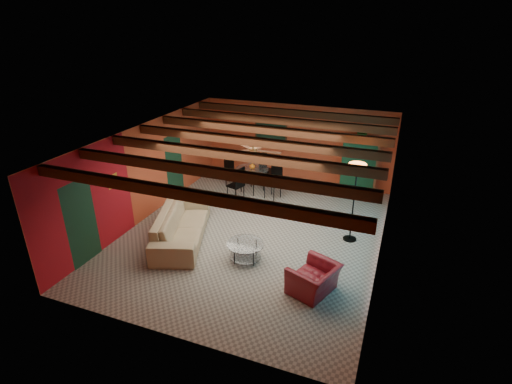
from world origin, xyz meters
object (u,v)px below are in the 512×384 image
at_px(vase, 252,157).
at_px(armchair, 314,279).
at_px(sofa, 182,225).
at_px(armoire, 359,167).
at_px(potted_plant, 363,132).
at_px(dining_table, 252,176).
at_px(floor_lamp, 354,203).
at_px(coffee_table, 245,251).

bearing_deg(vase, armchair, -54.67).
xyz_separation_m(sofa, armoire, (3.84, 4.61, 0.50)).
xyz_separation_m(armoire, potted_plant, (0.00, 0.00, 1.17)).
height_order(dining_table, potted_plant, potted_plant).
bearing_deg(floor_lamp, coffee_table, -139.68).
relative_size(dining_table, armoire, 1.18).
xyz_separation_m(coffee_table, vase, (-1.33, 3.83, 0.99)).
bearing_deg(potted_plant, sofa, -129.78).
height_order(coffee_table, armoire, armoire).
bearing_deg(vase, dining_table, 0.00).
relative_size(armoire, potted_plant, 3.52).
distance_m(armoire, potted_plant, 1.17).
bearing_deg(sofa, vase, -29.03).
height_order(coffee_table, dining_table, dining_table).
bearing_deg(coffee_table, sofa, 171.00).
distance_m(dining_table, potted_plant, 3.76).
distance_m(armoire, vase, 3.45).
distance_m(potted_plant, vase, 3.54).
relative_size(armchair, vase, 4.83).
height_order(coffee_table, floor_lamp, floor_lamp).
bearing_deg(floor_lamp, vase, 150.78).
height_order(armchair, armoire, armoire).
bearing_deg(sofa, armchair, -123.23).
bearing_deg(armoire, dining_table, 176.85).
distance_m(coffee_table, potted_plant, 5.59).
height_order(sofa, floor_lamp, floor_lamp).
bearing_deg(potted_plant, floor_lamp, -85.08).
bearing_deg(armoire, armchair, -112.92).
height_order(armchair, floor_lamp, floor_lamp).
xyz_separation_m(dining_table, floor_lamp, (3.52, -1.97, 0.50)).
distance_m(floor_lamp, vase, 4.04).
xyz_separation_m(dining_table, armoire, (3.26, 1.09, 0.35)).
relative_size(armchair, potted_plant, 1.90).
bearing_deg(dining_table, vase, 0.00).
bearing_deg(armchair, dining_table, -124.08).
height_order(sofa, armchair, sofa).
xyz_separation_m(floor_lamp, vase, (-3.52, 1.97, 0.16)).
relative_size(coffee_table, vase, 4.41).
distance_m(coffee_table, dining_table, 4.07).
bearing_deg(vase, potted_plant, 18.43).
bearing_deg(floor_lamp, sofa, -159.25).
distance_m(sofa, dining_table, 3.58).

